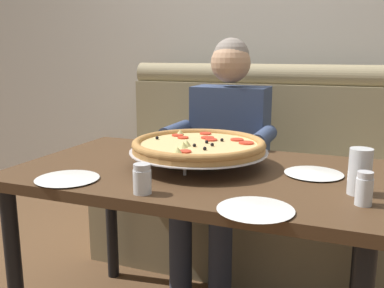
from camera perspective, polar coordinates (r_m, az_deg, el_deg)
back_wall_with_window at (r=3.02m, az=10.92°, el=15.65°), size 6.00×0.12×2.80m
booth_bench at (r=2.59m, az=7.65°, el=-6.10°), size 1.68×0.78×1.13m
dining_table at (r=1.70m, az=0.59°, el=-6.18°), size 1.38×0.83×0.76m
diner_main at (r=2.28m, az=4.31°, el=-0.37°), size 0.54×0.64×1.27m
pizza at (r=1.69m, az=0.88°, el=-0.25°), size 0.54×0.54×0.11m
shaker_oregano at (r=1.36m, az=21.81°, el=-5.79°), size 0.05×0.05×0.10m
shaker_pepper_flakes at (r=1.38m, az=-6.60°, el=-4.89°), size 0.06×0.06×0.10m
plate_near_left at (r=1.58m, az=-16.19°, el=-4.23°), size 0.22×0.22×0.02m
plate_near_right at (r=1.65m, az=15.81°, el=-3.59°), size 0.21×0.21×0.02m
plate_far_side at (r=1.25m, az=8.40°, el=-8.32°), size 0.22×0.22×0.02m
drinking_glass at (r=1.46m, az=21.31°, el=-3.79°), size 0.07×0.07×0.15m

